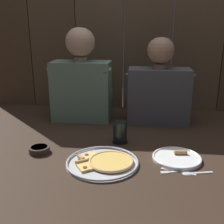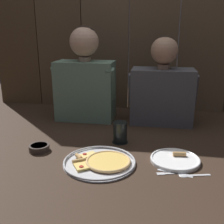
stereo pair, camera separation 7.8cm
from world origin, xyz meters
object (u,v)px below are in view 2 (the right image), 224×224
object	(u,v)px
pizza_tray	(102,162)
drinking_glass	(120,132)
dipping_bowl	(39,147)
diner_left	(85,78)
diner_right	(162,86)
dinner_plate	(175,159)

from	to	relation	value
pizza_tray	drinking_glass	world-z (taller)	drinking_glass
drinking_glass	dipping_bowl	size ratio (longest dim) A/B	1.12
diner_left	diner_right	size ratio (longest dim) A/B	1.11
pizza_tray	diner_left	size ratio (longest dim) A/B	0.54
drinking_glass	diner_right	distance (m)	0.49
pizza_tray	dinner_plate	bearing A→B (deg)	13.45
pizza_tray	diner_left	xyz separation A→B (m)	(-0.25, 0.65, 0.28)
dinner_plate	drinking_glass	size ratio (longest dim) A/B	2.00
dipping_bowl	diner_left	distance (m)	0.64
drinking_glass	diner_right	xyz separation A→B (m)	(0.23, 0.38, 0.19)
drinking_glass	dipping_bowl	distance (m)	0.44
diner_left	dipping_bowl	bearing A→B (deg)	-100.45
dipping_bowl	drinking_glass	bearing A→B (deg)	24.00
pizza_tray	dipping_bowl	size ratio (longest dim) A/B	3.22
dinner_plate	dipping_bowl	size ratio (longest dim) A/B	2.23
drinking_glass	pizza_tray	bearing A→B (deg)	-100.89
drinking_glass	diner_left	bearing A→B (deg)	127.72
diner_left	pizza_tray	bearing A→B (deg)	-69.16
pizza_tray	dinner_plate	size ratio (longest dim) A/B	1.44
diner_right	dipping_bowl	bearing A→B (deg)	-138.08
pizza_tray	diner_left	bearing A→B (deg)	110.84
dinner_plate	diner_right	bearing A→B (deg)	96.79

